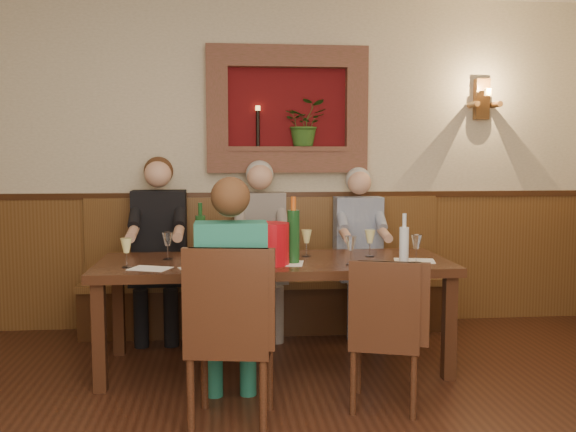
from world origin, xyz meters
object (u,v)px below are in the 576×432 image
(chair_near_right, at_px, (385,364))
(wine_bottle_green_a, at_px, (293,235))
(bench, at_px, (266,291))
(person_chair_front, at_px, (231,317))
(chair_near_left, at_px, (231,373))
(person_bench_left, at_px, (159,263))
(wine_bottle_green_b, at_px, (201,235))
(dining_table, at_px, (274,271))
(person_bench_right, at_px, (360,264))
(person_bench_mid, at_px, (261,263))
(spittoon_bucket, at_px, (271,244))
(water_bottle, at_px, (404,245))

(chair_near_right, relative_size, wine_bottle_green_a, 2.00)
(bench, height_order, person_chair_front, person_chair_front)
(chair_near_left, height_order, person_bench_left, person_bench_left)
(chair_near_right, xyz_separation_m, wine_bottle_green_b, (-1.09, 0.98, 0.65))
(dining_table, relative_size, person_chair_front, 1.77)
(person_bench_right, xyz_separation_m, wine_bottle_green_b, (-1.29, -0.65, 0.35))
(dining_table, distance_m, person_bench_mid, 0.84)
(person_bench_mid, height_order, wine_bottle_green_a, person_bench_mid)
(dining_table, height_order, person_bench_right, person_bench_right)
(chair_near_right, xyz_separation_m, spittoon_bucket, (-0.62, 0.62, 0.63))
(person_bench_left, relative_size, person_bench_mid, 1.02)
(chair_near_right, xyz_separation_m, person_chair_front, (-0.89, 0.01, 0.30))
(water_bottle, bearing_deg, person_bench_right, 92.36)
(spittoon_bucket, distance_m, water_bottle, 0.87)
(person_chair_front, xyz_separation_m, spittoon_bucket, (0.27, 0.61, 0.33))
(person_bench_mid, relative_size, person_chair_front, 1.05)
(person_bench_mid, bearing_deg, dining_table, -86.79)
(water_bottle, bearing_deg, chair_near_right, -116.45)
(person_bench_right, bearing_deg, person_bench_left, -179.90)
(dining_table, relative_size, person_bench_right, 1.76)
(chair_near_right, distance_m, person_bench_right, 1.67)
(person_chair_front, xyz_separation_m, water_bottle, (1.14, 0.49, 0.33))
(chair_near_left, bearing_deg, person_bench_mid, 90.76)
(person_bench_mid, distance_m, water_bottle, 1.46)
(person_bench_mid, bearing_deg, spittoon_bucket, -89.41)
(wine_bottle_green_b, bearing_deg, wine_bottle_green_a, -26.31)
(wine_bottle_green_b, bearing_deg, person_bench_right, 26.75)
(chair_near_right, bearing_deg, chair_near_left, -152.90)
(person_bench_left, xyz_separation_m, spittoon_bucket, (0.83, -1.01, 0.29))
(person_chair_front, relative_size, water_bottle, 3.96)
(chair_near_left, distance_m, wine_bottle_green_b, 1.30)
(spittoon_bucket, xyz_separation_m, water_bottle, (0.87, -0.13, -0.00))
(bench, relative_size, person_bench_left, 2.06)
(chair_near_left, relative_size, wine_bottle_green_a, 2.26)
(chair_near_right, xyz_separation_m, water_bottle, (0.25, 0.49, 0.63))
(person_chair_front, distance_m, wine_bottle_green_b, 1.05)
(dining_table, distance_m, chair_near_left, 1.06)
(bench, distance_m, person_bench_mid, 0.29)
(person_bench_left, distance_m, person_bench_right, 1.65)
(wine_bottle_green_b, bearing_deg, person_chair_front, -78.24)
(person_bench_mid, xyz_separation_m, water_bottle, (0.88, -1.13, 0.30))
(person_bench_mid, xyz_separation_m, person_bench_right, (0.83, 0.00, -0.03))
(bench, bearing_deg, person_bench_right, -7.56)
(wine_bottle_green_a, relative_size, water_bottle, 1.30)
(spittoon_bucket, bearing_deg, person_bench_left, 129.60)
(person_bench_mid, height_order, water_bottle, person_bench_mid)
(dining_table, distance_m, person_chair_front, 0.85)
(person_bench_left, xyz_separation_m, person_bench_mid, (0.82, 0.00, -0.01))
(chair_near_right, xyz_separation_m, person_bench_mid, (-0.63, 1.63, 0.33))
(dining_table, relative_size, person_bench_left, 1.65)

